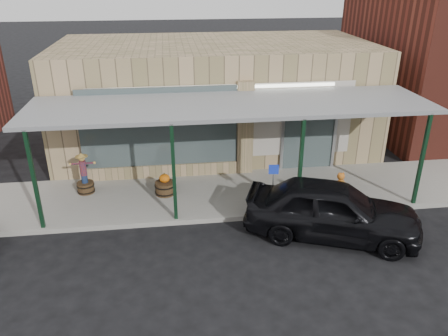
{
  "coord_description": "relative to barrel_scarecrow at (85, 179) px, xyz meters",
  "views": [
    {
      "loc": [
        -1.82,
        -8.84,
        6.7
      ],
      "look_at": [
        -0.34,
        2.6,
        1.46
      ],
      "focal_mm": 35.0,
      "sensor_mm": 36.0,
      "label": 1
    }
  ],
  "objects": [
    {
      "name": "block_buildings_near",
      "position": [
        6.64,
        5.04,
        3.15
      ],
      "size": [
        61.0,
        8.0,
        8.0
      ],
      "color": "maroon",
      "rests_on": "ground"
    },
    {
      "name": "barrel_scarecrow",
      "position": [
        0.0,
        0.0,
        0.0
      ],
      "size": [
        0.81,
        0.68,
        1.37
      ],
      "rotation": [
        0.0,
        0.0,
        -0.35
      ],
      "color": "#47361C",
      "rests_on": "sidewalk"
    },
    {
      "name": "handicap_sign",
      "position": [
        5.73,
        -1.76,
        0.45
      ],
      "size": [
        0.29,
        0.06,
        1.42
      ],
      "rotation": [
        0.0,
        0.0,
        -0.13
      ],
      "color": "gray",
      "rests_on": "sidewalk"
    },
    {
      "name": "sidewalk",
      "position": [
        4.64,
        -0.56,
        -0.54
      ],
      "size": [
        40.0,
        3.2,
        0.15
      ],
      "primitive_type": "cube",
      "color": "gray",
      "rests_on": "ground"
    },
    {
      "name": "storefront",
      "position": [
        4.64,
        4.01,
        1.48
      ],
      "size": [
        12.0,
        6.25,
        4.2
      ],
      "color": "tan",
      "rests_on": "ground"
    },
    {
      "name": "barrel_pumpkin",
      "position": [
        2.54,
        -0.44,
        -0.2
      ],
      "size": [
        0.8,
        0.8,
        0.74
      ],
      "rotation": [
        0.0,
        0.0,
        -0.35
      ],
      "color": "#47361C",
      "rests_on": "sidewalk"
    },
    {
      "name": "parked_sedan",
      "position": [
        7.04,
        -3.18,
        0.18
      ],
      "size": [
        5.04,
        3.43,
        1.59
      ],
      "rotation": [
        0.0,
        0.0,
        1.2
      ],
      "color": "black",
      "rests_on": "ground"
    },
    {
      "name": "awning",
      "position": [
        4.64,
        -0.6,
        2.4
      ],
      "size": [
        12.0,
        3.0,
        3.04
      ],
      "color": "slate",
      "rests_on": "ground"
    },
    {
      "name": "ground",
      "position": [
        4.64,
        -4.16,
        -0.61
      ],
      "size": [
        120.0,
        120.0,
        0.0
      ],
      "primitive_type": "plane",
      "color": "black",
      "rests_on": "ground"
    }
  ]
}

